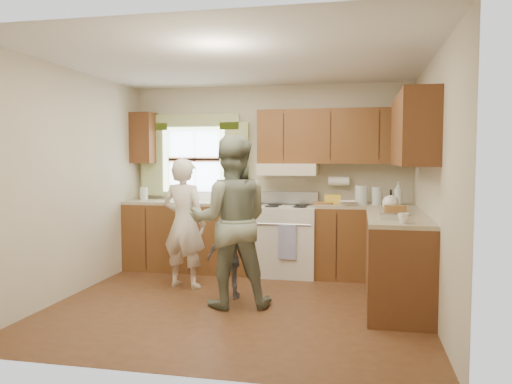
% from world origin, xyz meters
% --- Properties ---
extents(room, '(3.80, 3.80, 3.80)m').
position_xyz_m(room, '(0.00, 0.00, 1.25)').
color(room, '#4F2C18').
rests_on(room, ground).
extents(kitchen_fixtures, '(3.80, 2.25, 2.15)m').
position_xyz_m(kitchen_fixtures, '(0.61, 1.08, 0.84)').
color(kitchen_fixtures, '#46220F').
rests_on(kitchen_fixtures, ground).
extents(stove, '(0.76, 0.67, 1.07)m').
position_xyz_m(stove, '(0.30, 1.44, 0.47)').
color(stove, silver).
rests_on(stove, ground).
extents(woman_left, '(0.62, 0.47, 1.52)m').
position_xyz_m(woman_left, '(-0.79, 0.54, 0.76)').
color(woman_left, '#F0E2D0').
rests_on(woman_left, ground).
extents(woman_right, '(0.99, 0.86, 1.76)m').
position_xyz_m(woman_right, '(-0.07, -0.06, 0.88)').
color(woman_right, '#2E482E').
rests_on(woman_right, ground).
extents(child, '(0.51, 0.21, 0.87)m').
position_xyz_m(child, '(-0.14, 0.20, 0.44)').
color(child, gray).
rests_on(child, ground).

